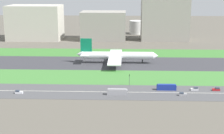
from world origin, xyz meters
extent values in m
plane|color=#5B564C|center=(0.00, 0.00, 0.00)|extent=(800.00, 800.00, 0.00)
cube|color=#38383D|center=(0.00, 0.00, 0.05)|extent=(280.00, 46.00, 0.10)
cube|color=#3D7A33|center=(0.00, 41.00, 0.05)|extent=(280.00, 36.00, 0.10)
cube|color=#427F38|center=(0.00, -41.00, 0.05)|extent=(280.00, 36.00, 0.10)
cube|color=#4C4C4F|center=(0.00, -73.00, 0.05)|extent=(280.00, 28.00, 0.10)
cube|color=silver|center=(0.00, -73.00, 0.11)|extent=(266.00, 0.50, 0.01)
cylinder|color=white|center=(5.28, 0.00, 6.30)|extent=(56.00, 6.00, 6.00)
cone|color=white|center=(35.28, 0.00, 6.30)|extent=(4.00, 5.70, 5.70)
cone|color=white|center=(-25.22, 0.00, 7.10)|extent=(5.00, 5.40, 5.40)
cube|color=#0C724C|center=(-19.72, 0.00, 14.30)|extent=(9.00, 0.80, 11.00)
cube|color=white|center=(-20.72, 0.00, 7.30)|extent=(6.00, 16.00, 0.60)
cube|color=white|center=(3.28, 15.00, 5.10)|extent=(10.00, 26.00, 1.00)
cylinder|color=gray|center=(4.28, 9.00, 2.90)|extent=(5.00, 3.20, 3.20)
cube|color=white|center=(3.28, -15.00, 5.10)|extent=(10.00, 26.00, 1.00)
cylinder|color=gray|center=(4.28, -9.00, 2.90)|extent=(5.00, 3.20, 3.20)
cylinder|color=black|center=(24.88, 0.00, 1.70)|extent=(1.00, 1.00, 3.20)
cylinder|color=black|center=(1.28, 3.50, 1.70)|extent=(1.00, 1.00, 3.20)
cylinder|color=black|center=(1.28, -3.50, 1.70)|extent=(1.00, 1.00, 3.20)
cube|color=navy|center=(35.82, -68.00, 1.60)|extent=(11.60, 2.50, 3.00)
cube|color=navy|center=(35.92, -68.00, 3.35)|extent=(10.80, 2.30, 0.50)
cube|color=#99999E|center=(44.00, -78.00, 0.65)|extent=(4.40, 1.80, 1.10)
cube|color=#333D4C|center=(43.20, -78.00, 1.65)|extent=(2.20, 1.66, 0.90)
cube|color=silver|center=(-50.09, -78.00, 0.65)|extent=(4.40, 1.80, 1.10)
cube|color=#333D4C|center=(-50.89, -78.00, 1.65)|extent=(2.20, 1.66, 0.90)
cube|color=silver|center=(52.46, -68.00, 0.65)|extent=(4.40, 1.80, 1.10)
cube|color=#333D4C|center=(53.26, -68.00, 1.65)|extent=(2.20, 1.66, 0.90)
cube|color=#B2191E|center=(65.18, -68.00, 0.65)|extent=(4.40, 1.80, 1.10)
cube|color=#333D4C|center=(65.98, -68.00, 1.65)|extent=(2.20, 1.66, 0.90)
cube|color=#99999E|center=(6.73, -78.00, 1.60)|extent=(11.60, 2.50, 3.00)
cube|color=#99999E|center=(6.63, -78.00, 3.35)|extent=(10.80, 2.30, 0.50)
cylinder|color=#4C4C51|center=(13.84, -60.00, 3.10)|extent=(0.24, 0.24, 6.00)
cube|color=black|center=(13.84, -60.00, 6.70)|extent=(0.36, 0.36, 1.20)
sphere|color=#19D826|center=(13.84, -60.20, 7.00)|extent=(0.24, 0.24, 0.24)
cube|color=beige|center=(-90.00, 114.00, 19.05)|extent=(58.57, 36.87, 38.10)
cube|color=#9E998E|center=(-13.24, 114.00, 15.73)|extent=(49.29, 33.81, 31.47)
cube|color=#9E998E|center=(54.56, 114.00, 25.10)|extent=(51.70, 26.45, 50.21)
cylinder|color=silver|center=(25.13, 159.00, 8.27)|extent=(17.61, 17.61, 16.54)
cylinder|color=silver|center=(51.68, 159.00, 8.63)|extent=(22.06, 22.06, 17.26)
camera|label=1|loc=(10.79, -260.48, 62.20)|focal=53.96mm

